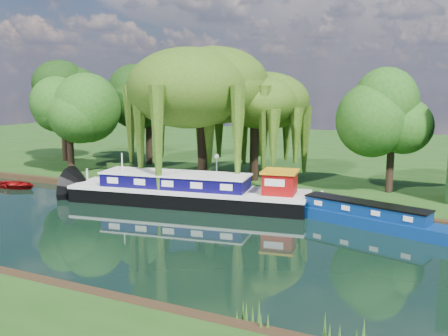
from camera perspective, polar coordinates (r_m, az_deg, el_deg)
The scene contains 14 objects.
ground at distance 28.87m, azimuth -11.18°, elevation -6.93°, with size 120.00×120.00×0.00m, color black.
far_bank at distance 59.02m, azimuth 8.98°, elevation 1.83°, with size 120.00×52.00×0.45m, color #1A390F.
dutch_barge at distance 34.03m, azimuth -3.96°, elevation -2.74°, with size 16.77×6.25×3.46m.
narrowboat at distance 30.09m, azimuth 15.82°, elevation -5.37°, with size 10.49×4.43×1.52m.
red_dinghy at distance 42.67m, azimuth -22.67°, elevation -2.11°, with size 2.55×3.56×0.74m, color maroon.
willow_left at distance 37.97m, azimuth -2.56°, elevation 8.92°, with size 8.29×8.29×9.94m.
willow_right at distance 39.59m, azimuth 3.51°, elevation 6.68°, with size 6.36×6.36×7.75m.
tree_far_left at distance 44.98m, azimuth -17.37°, elevation 6.62°, with size 5.13×5.13×8.26m.
tree_far_back at distance 52.32m, azimuth -17.96°, elevation 7.60°, with size 5.32×5.32×8.95m.
tree_far_mid at distance 48.21m, azimuth -8.68°, elevation 7.49°, with size 5.28×5.28×8.64m.
tree_far_right at distance 37.02m, azimuth 18.72°, elevation 5.28°, with size 4.62×4.62×7.55m.
lamppost at distance 36.83m, azimuth -0.85°, elevation 0.71°, with size 0.36×0.36×2.56m.
mooring_posts at distance 35.73m, azimuth -3.79°, elevation -1.99°, with size 19.16×0.16×1.00m.
reeds_near at distance 19.11m, azimuth -8.23°, elevation -13.90°, with size 33.70×1.50×1.10m.
Camera 1 is at (16.79, -22.03, 8.16)m, focal length 40.00 mm.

